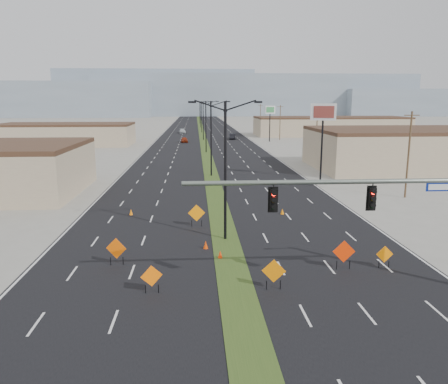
{
  "coord_description": "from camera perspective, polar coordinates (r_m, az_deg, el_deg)",
  "views": [
    {
      "loc": [
        -2.11,
        -18.82,
        10.01
      ],
      "look_at": [
        0.02,
        13.77,
        3.2
      ],
      "focal_mm": 35.0,
      "sensor_mm": 36.0,
      "label": 1
    }
  ],
  "objects": [
    {
      "name": "utility_pole_3",
      "position": [
        150.55,
        4.77,
        9.72
      ],
      "size": [
        1.6,
        0.2,
        9.0
      ],
      "color": "#4C3823",
      "rests_on": "ground"
    },
    {
      "name": "construction_sign_0",
      "position": [
        27.99,
        -13.9,
        -7.28
      ],
      "size": [
        1.29,
        0.34,
        1.76
      ],
      "rotation": [
        0.0,
        0.0,
        -0.23
      ],
      "color": "#EE5905",
      "rests_on": "ground"
    },
    {
      "name": "streetlight_1",
      "position": [
        59.03,
        -1.7,
        7.32
      ],
      "size": [
        5.15,
        0.24,
        10.02
      ],
      "color": "black",
      "rests_on": "ground"
    },
    {
      "name": "mesa_center",
      "position": [
        321.61,
        3.87,
        12.47
      ],
      "size": [
        220.0,
        50.0,
        28.0
      ],
      "primitive_type": "cube",
      "color": "gray",
      "rests_on": "ground"
    },
    {
      "name": "streetlight_5",
      "position": [
        170.89,
        -3.09,
        10.23
      ],
      "size": [
        5.15,
        0.24,
        10.02
      ],
      "color": "black",
      "rests_on": "ground"
    },
    {
      "name": "streetlight_3",
      "position": [
        114.93,
        -2.73,
        9.48
      ],
      "size": [
        5.15,
        0.24,
        10.02
      ],
      "color": "black",
      "rests_on": "ground"
    },
    {
      "name": "mesa_backdrop",
      "position": [
        340.02,
        -8.66,
        12.67
      ],
      "size": [
        140.0,
        50.0,
        32.0
      ],
      "primitive_type": "cube",
      "color": "gray",
      "rests_on": "ground"
    },
    {
      "name": "road_surface",
      "position": [
        119.26,
        -2.74,
        6.96
      ],
      "size": [
        25.0,
        400.0,
        0.02
      ],
      "primitive_type": "cube",
      "color": "black",
      "rests_on": "ground"
    },
    {
      "name": "streetlight_6",
      "position": [
        198.88,
        -3.19,
        10.45
      ],
      "size": [
        5.15,
        0.24,
        10.02
      ],
      "color": "black",
      "rests_on": "ground"
    },
    {
      "name": "utility_pole_0",
      "position": [
        49.37,
        22.96,
        4.65
      ],
      "size": [
        1.6,
        0.2,
        9.0
      ],
      "color": "#4C3823",
      "rests_on": "ground"
    },
    {
      "name": "utility_pole_1",
      "position": [
        82.03,
        12.01,
        7.8
      ],
      "size": [
        1.6,
        0.2,
        9.0
      ],
      "color": "#4C3823",
      "rests_on": "ground"
    },
    {
      "name": "building_sw_far",
      "position": [
        108.31,
        -19.91,
        6.98
      ],
      "size": [
        30.0,
        14.0,
        4.5
      ],
      "primitive_type": "cube",
      "color": "tan",
      "rests_on": "ground"
    },
    {
      "name": "cone_1",
      "position": [
        28.56,
        -0.5,
        -8.17
      ],
      "size": [
        0.38,
        0.38,
        0.53
      ],
      "primitive_type": "cone",
      "rotation": [
        0.0,
        0.0,
        -0.22
      ],
      "color": "red",
      "rests_on": "ground"
    },
    {
      "name": "median_strip",
      "position": [
        119.26,
        -2.74,
        6.96
      ],
      "size": [
        2.0,
        400.0,
        0.04
      ],
      "primitive_type": "cube",
      "color": "#2D4719",
      "rests_on": "ground"
    },
    {
      "name": "mesa_west",
      "position": [
        321.23,
        -25.77,
        10.82
      ],
      "size": [
        180.0,
        50.0,
        22.0
      ],
      "primitive_type": "cube",
      "color": "gray",
      "rests_on": "ground"
    },
    {
      "name": "streetlight_2",
      "position": [
        86.97,
        -2.38,
        8.75
      ],
      "size": [
        5.15,
        0.24,
        10.02
      ],
      "color": "black",
      "rests_on": "ground"
    },
    {
      "name": "building_se_near",
      "position": [
        73.68,
        25.72,
        4.97
      ],
      "size": [
        36.0,
        18.0,
        5.5
      ],
      "primitive_type": "cube",
      "color": "tan",
      "rests_on": "ground"
    },
    {
      "name": "construction_sign_4",
      "position": [
        27.47,
        15.39,
        -7.62
      ],
      "size": [
        1.38,
        0.09,
        1.84
      ],
      "rotation": [
        0.0,
        0.0,
        -0.04
      ],
      "color": "red",
      "rests_on": "ground"
    },
    {
      "name": "car_far",
      "position": [
        140.06,
        -5.47,
        7.92
      ],
      "size": [
        2.35,
        4.99,
        1.41
      ],
      "primitive_type": "imported",
      "rotation": [
        0.0,
        0.0,
        0.08
      ],
      "color": "silver",
      "rests_on": "ground"
    },
    {
      "name": "ground",
      "position": [
        21.42,
        2.43,
        -16.1
      ],
      "size": [
        600.0,
        600.0,
        0.0
      ],
      "primitive_type": "plane",
      "color": "gray",
      "rests_on": "ground"
    },
    {
      "name": "mesa_east",
      "position": [
        358.51,
        27.26,
        10.35
      ],
      "size": [
        160.0,
        50.0,
        18.0
      ],
      "primitive_type": "cube",
      "color": "gray",
      "rests_on": "ground"
    },
    {
      "name": "construction_sign_3",
      "position": [
        23.95,
        6.52,
        -10.34
      ],
      "size": [
        1.29,
        0.27,
        1.73
      ],
      "rotation": [
        0.0,
        0.0,
        -0.18
      ],
      "color": "orange",
      "rests_on": "ground"
    },
    {
      "name": "cone_3",
      "position": [
        39.97,
        -12.05,
        -2.58
      ],
      "size": [
        0.35,
        0.35,
        0.55
      ],
      "primitive_type": "cone",
      "rotation": [
        0.0,
        0.0,
        -0.07
      ],
      "color": "orange",
      "rests_on": "ground"
    },
    {
      "name": "utility_pole_2",
      "position": [
        116.07,
        7.33,
        9.06
      ],
      "size": [
        1.6,
        0.2,
        9.0
      ],
      "color": "#4C3823",
      "rests_on": "ground"
    },
    {
      "name": "construction_sign_2",
      "position": [
        35.39,
        -3.61,
        -2.84
      ],
      "size": [
        1.38,
        0.09,
        1.84
      ],
      "rotation": [
        0.0,
        0.0,
        0.04
      ],
      "color": "orange",
      "rests_on": "ground"
    },
    {
      "name": "streetlight_4",
      "position": [
        142.91,
        -2.94,
        9.93
      ],
      "size": [
        5.15,
        0.24,
        10.02
      ],
      "color": "black",
      "rests_on": "ground"
    },
    {
      "name": "streetlight_0",
      "position": [
        31.23,
        0.17,
        3.33
      ],
      "size": [
        5.15,
        0.24,
        10.02
      ],
      "color": "black",
      "rests_on": "ground"
    },
    {
      "name": "car_left",
      "position": [
        108.84,
        -5.21,
        6.81
      ],
      "size": [
        1.87,
        3.95,
        1.3
      ],
      "primitive_type": "imported",
      "rotation": [
        0.0,
        0.0,
        0.09
      ],
      "color": "#972B10",
      "rests_on": "ground"
    },
    {
      "name": "car_mid",
      "position": [
        117.77,
        1.12,
        7.28
      ],
      "size": [
        2.03,
        4.73,
        1.51
      ],
      "primitive_type": "imported",
      "rotation": [
        0.0,
        0.0,
        -0.09
      ],
      "color": "black",
      "rests_on": "ground"
    },
    {
      "name": "signal_mast",
      "position": [
        23.96,
        22.8,
        -1.74
      ],
      "size": [
        16.3,
        0.6,
        8.0
      ],
      "color": "slate",
      "rests_on": "ground"
    },
    {
      "name": "construction_sign_5",
      "position": [
        28.55,
        20.24,
        -7.75
      ],
      "size": [
        1.06,
        0.05,
        1.41
      ],
      "rotation": [
        0.0,
        0.0,
        0.01
      ],
      "color": "orange",
      "rests_on": "ground"
    },
    {
      "name": "building_se_far",
      "position": [
        135.13,
        13.67,
        8.27
      ],
      "size": [
        44.0,
        16.0,
        5.0
      ],
      "primitive_type": "cube",
      "color": "tan",
      "rests_on": "ground"
    },
    {
      "name": "cone_0",
      "position": [
        30.38,
        -2.41,
        -6.91
      ],
      "size": [
        0.39,
        0.39,
        0.57
      ],
      "primitive_type": "cone",
      "rotation": [
        0.0,
        0.0,
        -0.16
      ],
      "color": "#D53A04",
      "rests_on": "ground"
    },
    {
      "name": "construction_sign_1",
      "position": [
        23.76,
        -9.44,
        -10.9
      ],
      "size": [
        1.13,
        0.39,
        1.56
      ],
      "rotation": [
        0.0,
        0.0,
        0.3
      ],
      "color": "#FF6705",
      "rests_on": "ground"
    },
    {
      "name": "pole_sign_east_far",
      "position": [
        110.68,
        6.03,
        10.27
      ],
      "size": [
        2.78,
        1.5,
        8.87
      ],
      "rotation": [
        0.0,
        0.0,
        0.42
      ],
      "color": "black",
      "rests_on": "ground"
    },
    {
      "name": "cone_2",
      "position": [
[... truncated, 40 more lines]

